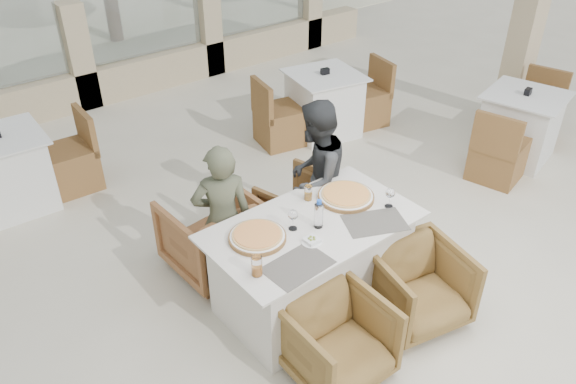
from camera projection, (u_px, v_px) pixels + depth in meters
ground at (317, 296)px, 4.61m from camera, size 80.00×80.00×0.00m
perimeter_wall_far at (77, 49)px, 7.31m from camera, size 10.00×0.34×1.60m
lantern_pillar at (523, 43)px, 6.91m from camera, size 0.34×0.34×2.00m
dining_table at (312, 264)px, 4.36m from camera, size 1.60×0.90×0.77m
placemat_near_left at (298, 266)px, 3.76m from camera, size 0.47×0.32×0.00m
placemat_near_right at (375, 222)px, 4.17m from camera, size 0.53×0.46×0.00m
pizza_left at (257, 236)px, 3.99m from camera, size 0.55×0.55×0.05m
pizza_right at (346, 195)px, 4.42m from camera, size 0.55×0.55×0.06m
water_bottle at (319, 214)px, 4.06m from camera, size 0.07×0.07×0.23m
wine_glass_centre at (293, 219)px, 4.05m from camera, size 0.09×0.09×0.18m
wine_glass_corner at (390, 197)px, 4.29m from camera, size 0.10×0.10×0.18m
beer_glass_left at (257, 266)px, 3.65m from camera, size 0.08×0.08×0.15m
beer_glass_right at (308, 193)px, 4.39m from camera, size 0.07×0.07×0.12m
olive_dish at (312, 240)px, 3.96m from camera, size 0.13×0.13×0.04m
armchair_far_left at (212, 234)px, 4.76m from camera, size 0.75×0.77×0.67m
armchair_far_right at (302, 210)px, 5.11m from camera, size 0.81×0.82×0.62m
armchair_near_left at (337, 340)px, 3.82m from camera, size 0.67×0.69×0.61m
armchair_near_right at (418, 286)px, 4.27m from camera, size 0.79×0.81×0.62m
diner_left at (223, 219)px, 4.41m from camera, size 0.56×0.48×1.30m
diner_right at (315, 178)px, 4.83m from camera, size 0.84×0.77×1.40m
bg_table_a at (7, 173)px, 5.51m from camera, size 1.67×0.89×0.77m
bg_table_b at (324, 104)px, 6.86m from camera, size 1.77×1.13×0.77m
bg_table_c at (519, 126)px, 6.36m from camera, size 1.79×1.19×0.77m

